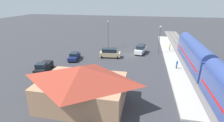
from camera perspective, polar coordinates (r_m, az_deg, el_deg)
ground_plane at (r=42.30m, az=5.96°, el=2.07°), size 200.00×200.00×0.00m
railway_track at (r=43.38m, az=24.68°, el=0.83°), size 4.80×70.00×0.30m
platform at (r=42.58m, az=19.47°, el=1.30°), size 3.20×46.00×0.30m
passenger_train at (r=30.16m, az=30.73°, el=-2.88°), size 2.93×40.48×4.98m
station_building at (r=22.17m, az=-10.24°, el=-8.05°), size 11.70×8.24×5.55m
pedestrian_on_platform at (r=35.31m, az=21.36°, el=-0.91°), size 0.36×0.36×1.71m
pedestrian_waiting_far at (r=47.57m, az=19.17°, el=4.73°), size 0.36×0.36×1.71m
suv_tan at (r=39.97m, az=-0.74°, el=2.80°), size 5.08×2.79×2.22m
suv_white at (r=43.69m, az=9.76°, el=4.06°), size 2.95×5.20×2.22m
pickup_black at (r=34.66m, az=-22.44°, el=-1.92°), size 3.00×5.68×2.14m
sedan_navy at (r=39.51m, az=-12.84°, el=1.63°), size 2.45×4.71×1.74m
light_pole_near_platform at (r=43.88m, az=16.06°, el=8.17°), size 0.44×0.44×7.09m
light_pole_lot_center at (r=47.37m, az=-1.36°, el=10.24°), size 0.44×0.44×7.69m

